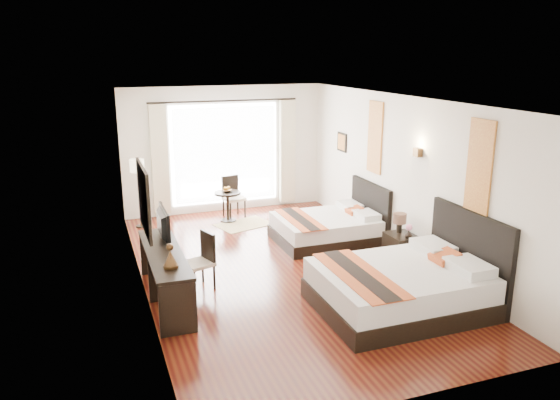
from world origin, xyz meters
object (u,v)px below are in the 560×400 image
object	(u,v)px
bed_far	(330,227)
television	(159,224)
window_chair	(234,205)
floor_lamp	(137,170)
table_lamp	(400,220)
fruit_bowl	(227,191)
nightstand	(401,249)
side_table	(228,207)
console_desk	(165,276)
desk_chair	(200,272)
vase	(409,236)
bed_near	(405,285)

from	to	relation	value
bed_far	television	bearing A→B (deg)	-163.43
television	window_chair	world-z (taller)	television
floor_lamp	window_chair	size ratio (longest dim) A/B	1.59
table_lamp	window_chair	bearing A→B (deg)	119.36
television	floor_lamp	xyz separation A→B (m)	(0.00, 3.09, 0.20)
fruit_bowl	window_chair	world-z (taller)	window_chair
nightstand	side_table	distance (m)	3.99
console_desk	side_table	world-z (taller)	console_desk
table_lamp	fruit_bowl	world-z (taller)	table_lamp
bed_far	fruit_bowl	bearing A→B (deg)	129.03
table_lamp	fruit_bowl	bearing A→B (deg)	124.12
nightstand	table_lamp	xyz separation A→B (m)	(0.02, 0.13, 0.48)
console_desk	desk_chair	xyz separation A→B (m)	(0.55, 0.24, -0.11)
television	fruit_bowl	distance (m)	3.40
bed_far	vase	xyz separation A→B (m)	(0.64, -1.68, 0.29)
nightstand	window_chair	world-z (taller)	window_chair
desk_chair	side_table	xyz separation A→B (m)	(1.27, 3.17, 0.06)
bed_far	side_table	xyz separation A→B (m)	(-1.52, 1.88, 0.04)
bed_far	vase	bearing A→B (deg)	-69.12
console_desk	window_chair	world-z (taller)	window_chair
fruit_bowl	nightstand	bearing A→B (deg)	-57.17
vase	nightstand	bearing A→B (deg)	89.37
bed_near	floor_lamp	bearing A→B (deg)	121.80
table_lamp	console_desk	size ratio (longest dim) A/B	0.16
bed_far	nightstand	xyz separation A→B (m)	(0.64, -1.48, -0.02)
bed_far	console_desk	bearing A→B (deg)	-155.26
floor_lamp	bed_near	bearing A→B (deg)	-58.20
nightstand	fruit_bowl	xyz separation A→B (m)	(-2.17, 3.36, 0.41)
side_table	floor_lamp	bearing A→B (deg)	172.88
television	floor_lamp	size ratio (longest dim) A/B	0.59
vase	bed_far	bearing A→B (deg)	110.88
nightstand	vase	distance (m)	0.37
nightstand	floor_lamp	world-z (taller)	floor_lamp
fruit_bowl	window_chair	bearing A→B (deg)	52.56
nightstand	table_lamp	distance (m)	0.50
nightstand	side_table	size ratio (longest dim) A/B	0.85
nightstand	vase	world-z (taller)	vase
table_lamp	television	size ratio (longest dim) A/B	0.43
bed_near	table_lamp	distance (m)	1.84
bed_far	desk_chair	distance (m)	3.07
bed_near	table_lamp	xyz separation A→B (m)	(0.86, 1.57, 0.41)
console_desk	table_lamp	bearing A→B (deg)	2.69
floor_lamp	side_table	size ratio (longest dim) A/B	2.21
television	side_table	world-z (taller)	television
fruit_bowl	vase	bearing A→B (deg)	-58.68
vase	console_desk	distance (m)	3.98
window_chair	television	bearing A→B (deg)	-43.79
floor_lamp	side_table	world-z (taller)	floor_lamp
table_lamp	fruit_bowl	xyz separation A→B (m)	(-2.19, 3.23, -0.08)
bed_near	bed_far	size ratio (longest dim) A/B	1.21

